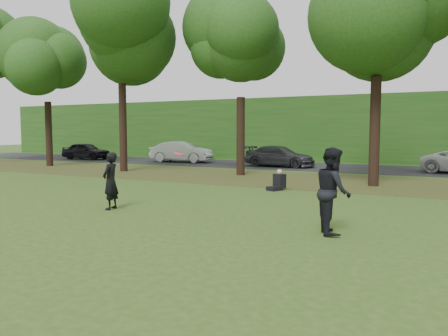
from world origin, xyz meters
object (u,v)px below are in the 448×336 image
Objects in this scene: player_left at (111,181)px; seated_person at (278,182)px; player_right at (333,191)px; frisbee at (179,154)px.

seated_person is (2.98, 6.34, -0.55)m from player_left.
player_right is 6.48× the size of frisbee.
player_left is at bearing -92.00° from seated_person.
frisbee is (2.60, -0.26, 0.88)m from player_left.
player_right reaches higher than player_left.
player_left is 0.87× the size of player_right.
seated_person is at bearing 86.67° from frisbee.
player_left is 7.02m from seated_person.
player_right is at bearing 77.56° from player_left.
player_left is 2.06× the size of seated_person.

